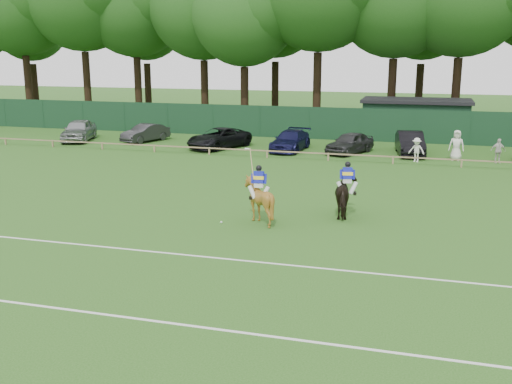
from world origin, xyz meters
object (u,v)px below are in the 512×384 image
(suv_black, at_px, (219,138))
(estate_black, at_px, (410,143))
(utility_shed, at_px, (416,118))
(hatch_grey, at_px, (350,143))
(sedan_silver, at_px, (79,130))
(spectator_right, at_px, (456,145))
(spectator_mid, at_px, (498,151))
(polo_ball, at_px, (221,222))
(horse_dark, at_px, (347,195))
(sedan_grey, at_px, (145,133))
(spectator_left, at_px, (417,150))
(sedan_navy, at_px, (290,141))
(horse_chestnut, at_px, (259,200))

(suv_black, bearing_deg, estate_black, 27.79)
(utility_shed, bearing_deg, estate_black, -90.89)
(hatch_grey, height_order, estate_black, estate_black)
(sedan_silver, relative_size, suv_black, 0.94)
(suv_black, xyz_separation_m, spectator_right, (16.05, -0.47, 0.26))
(sedan_silver, height_order, estate_black, sedan_silver)
(sedan_silver, xyz_separation_m, spectator_mid, (29.99, -1.03, -0.05))
(spectator_mid, height_order, polo_ball, spectator_mid)
(horse_dark, bearing_deg, estate_black, -108.77)
(spectator_right, xyz_separation_m, utility_shed, (-2.75, 9.66, 0.57))
(sedan_silver, distance_m, sedan_grey, 5.19)
(estate_black, distance_m, polo_ball, 20.05)
(spectator_left, bearing_deg, utility_shed, 104.02)
(suv_black, xyz_separation_m, utility_shed, (13.30, 9.19, 0.83))
(spectator_left, relative_size, spectator_mid, 0.98)
(suv_black, distance_m, polo_ball, 18.94)
(sedan_silver, xyz_separation_m, polo_ball, (17.83, -18.18, -0.77))
(estate_black, bearing_deg, hatch_grey, -178.53)
(hatch_grey, xyz_separation_m, utility_shed, (4.06, 8.85, 0.82))
(sedan_grey, height_order, spectator_mid, spectator_mid)
(suv_black, height_order, polo_ball, suv_black)
(polo_ball, height_order, utility_shed, utility_shed)
(spectator_mid, bearing_deg, spectator_left, 179.04)
(sedan_navy, bearing_deg, polo_ball, -81.53)
(sedan_grey, distance_m, utility_shed, 21.22)
(sedan_grey, distance_m, polo_ball, 23.03)
(sedan_grey, relative_size, hatch_grey, 0.96)
(spectator_right, bearing_deg, horse_chestnut, -110.81)
(sedan_navy, relative_size, hatch_grey, 1.14)
(sedan_navy, distance_m, polo_ball, 18.26)
(spectator_mid, xyz_separation_m, spectator_right, (-2.45, 0.22, 0.20))
(estate_black, relative_size, spectator_right, 2.41)
(spectator_left, height_order, polo_ball, spectator_left)
(horse_dark, relative_size, suv_black, 0.43)
(horse_dark, xyz_separation_m, sedan_grey, (-17.47, 16.72, -0.25))
(sedan_grey, xyz_separation_m, spectator_right, (22.44, -1.81, 0.30))
(utility_shed, bearing_deg, hatch_grey, -114.66)
(estate_black, bearing_deg, polo_ball, -117.87)
(sedan_navy, distance_m, utility_shed, 12.06)
(horse_chestnut, relative_size, sedan_grey, 0.46)
(suv_black, bearing_deg, utility_shed, 58.12)
(sedan_silver, distance_m, polo_ball, 25.47)
(horse_chestnut, bearing_deg, suv_black, -70.96)
(spectator_mid, bearing_deg, suv_black, 165.57)
(sedan_silver, distance_m, suv_black, 11.50)
(sedan_silver, xyz_separation_m, sedan_grey, (5.09, 1.00, -0.15))
(spectator_left, xyz_separation_m, polo_ball, (-7.31, -16.17, -0.71))
(horse_chestnut, distance_m, estate_black, 19.03)
(sedan_grey, bearing_deg, horse_dark, -23.23)
(horse_chestnut, height_order, hatch_grey, horse_chestnut)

